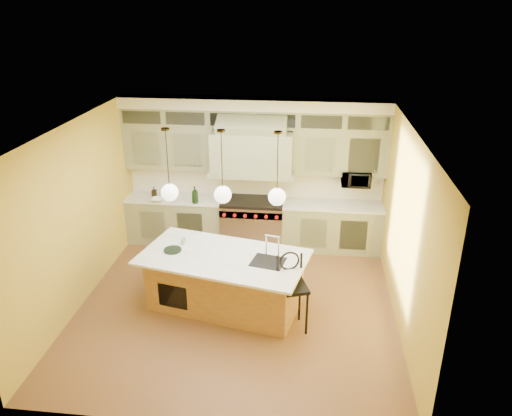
# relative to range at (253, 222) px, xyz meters

# --- Properties ---
(floor) EXTENTS (5.00, 5.00, 0.00)m
(floor) POSITION_rel_range_xyz_m (0.00, -2.14, -0.49)
(floor) COLOR brown
(floor) RESTS_ON ground
(ceiling) EXTENTS (5.00, 5.00, 0.00)m
(ceiling) POSITION_rel_range_xyz_m (0.00, -2.14, 2.41)
(ceiling) COLOR white
(ceiling) RESTS_ON wall_back
(wall_back) EXTENTS (5.00, 0.00, 5.00)m
(wall_back) POSITION_rel_range_xyz_m (0.00, 0.36, 0.96)
(wall_back) COLOR gold
(wall_back) RESTS_ON ground
(wall_front) EXTENTS (5.00, 0.00, 5.00)m
(wall_front) POSITION_rel_range_xyz_m (0.00, -4.64, 0.96)
(wall_front) COLOR gold
(wall_front) RESTS_ON ground
(wall_left) EXTENTS (0.00, 5.00, 5.00)m
(wall_left) POSITION_rel_range_xyz_m (-2.50, -2.14, 0.96)
(wall_left) COLOR gold
(wall_left) RESTS_ON ground
(wall_right) EXTENTS (0.00, 5.00, 5.00)m
(wall_right) POSITION_rel_range_xyz_m (2.50, -2.14, 0.96)
(wall_right) COLOR gold
(wall_right) RESTS_ON ground
(back_cabinetry) EXTENTS (5.00, 0.77, 2.90)m
(back_cabinetry) POSITION_rel_range_xyz_m (0.00, 0.09, 0.94)
(back_cabinetry) COLOR gray
(back_cabinetry) RESTS_ON floor
(range) EXTENTS (1.20, 0.74, 0.96)m
(range) POSITION_rel_range_xyz_m (0.00, 0.00, 0.00)
(range) COLOR silver
(range) RESTS_ON floor
(kitchen_island) EXTENTS (2.77, 1.86, 1.35)m
(kitchen_island) POSITION_rel_range_xyz_m (-0.17, -2.17, -0.01)
(kitchen_island) COLOR brown
(kitchen_island) RESTS_ON floor
(counter_stool) EXTENTS (0.53, 0.53, 1.20)m
(counter_stool) POSITION_rel_range_xyz_m (0.89, -2.63, 0.20)
(counter_stool) COLOR black
(counter_stool) RESTS_ON floor
(microwave) EXTENTS (0.54, 0.37, 0.30)m
(microwave) POSITION_rel_range_xyz_m (1.95, 0.11, 0.96)
(microwave) COLOR black
(microwave) RESTS_ON back_cabinetry
(oil_bottle_a) EXTENTS (0.14, 0.14, 0.34)m
(oil_bottle_a) POSITION_rel_range_xyz_m (-1.08, -0.22, 0.62)
(oil_bottle_a) COLOR black
(oil_bottle_a) RESTS_ON back_cabinetry
(oil_bottle_b) EXTENTS (0.10, 0.10, 0.21)m
(oil_bottle_b) POSITION_rel_range_xyz_m (-1.96, 0.01, 0.56)
(oil_bottle_b) COLOR black
(oil_bottle_b) RESTS_ON back_cabinetry
(fruit_bowl) EXTENTS (0.29, 0.29, 0.06)m
(fruit_bowl) POSITION_rel_range_xyz_m (-1.82, -0.22, 0.49)
(fruit_bowl) COLOR white
(fruit_bowl) RESTS_ON back_cabinetry
(cup) EXTENTS (0.11, 0.11, 0.09)m
(cup) POSITION_rel_range_xyz_m (-0.90, -1.89, 0.48)
(cup) COLOR beige
(cup) RESTS_ON kitchen_island
(pendant_left) EXTENTS (0.26, 0.26, 1.11)m
(pendant_left) POSITION_rel_range_xyz_m (-0.98, -2.17, 1.46)
(pendant_left) COLOR #2D2319
(pendant_left) RESTS_ON ceiling
(pendant_center) EXTENTS (0.26, 0.26, 1.11)m
(pendant_center) POSITION_rel_range_xyz_m (-0.18, -2.17, 1.46)
(pendant_center) COLOR #2D2319
(pendant_center) RESTS_ON ceiling
(pendant_right) EXTENTS (0.26, 0.26, 1.11)m
(pendant_right) POSITION_rel_range_xyz_m (0.62, -2.17, 1.46)
(pendant_right) COLOR #2D2319
(pendant_right) RESTS_ON ceiling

